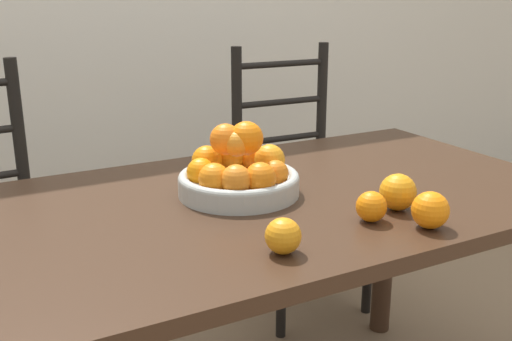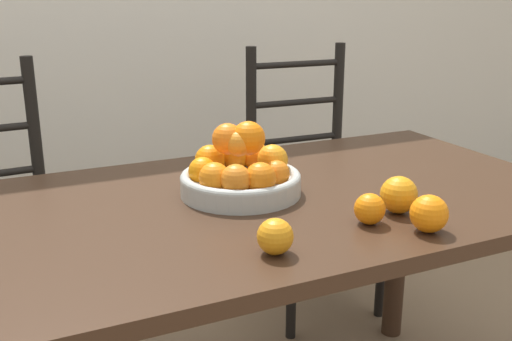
{
  "view_description": "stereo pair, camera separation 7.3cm",
  "coord_description": "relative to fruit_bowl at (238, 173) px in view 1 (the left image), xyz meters",
  "views": [
    {
      "loc": [
        -0.65,
        -1.17,
        1.21
      ],
      "look_at": [
        -0.04,
        -0.04,
        0.82
      ],
      "focal_mm": 42.0,
      "sensor_mm": 36.0,
      "label": 1
    },
    {
      "loc": [
        -0.58,
        -1.2,
        1.21
      ],
      "look_at": [
        -0.04,
        -0.04,
        0.82
      ],
      "focal_mm": 42.0,
      "sensor_mm": 36.0,
      "label": 2
    }
  ],
  "objects": [
    {
      "name": "orange_loose_1",
      "position": [
        0.17,
        -0.29,
        -0.02
      ],
      "size": [
        0.07,
        0.07,
        0.07
      ],
      "color": "orange",
      "rests_on": "dining_table"
    },
    {
      "name": "dining_table",
      "position": [
        0.04,
        -0.05,
        -0.16
      ],
      "size": [
        1.52,
        0.83,
        0.74
      ],
      "color": "#382316",
      "rests_on": "ground_plane"
    },
    {
      "name": "orange_loose_0",
      "position": [
        0.26,
        -0.26,
        -0.01
      ],
      "size": [
        0.08,
        0.08,
        0.08
      ],
      "color": "orange",
      "rests_on": "dining_table"
    },
    {
      "name": "chair_right",
      "position": [
        0.57,
        0.64,
        -0.3
      ],
      "size": [
        0.43,
        0.41,
        1.01
      ],
      "rotation": [
        0.0,
        0.0,
        -0.03
      ],
      "color": "black",
      "rests_on": "ground_plane"
    },
    {
      "name": "orange_loose_2",
      "position": [
        0.25,
        -0.38,
        -0.02
      ],
      "size": [
        0.08,
        0.08,
        0.08
      ],
      "color": "orange",
      "rests_on": "dining_table"
    },
    {
      "name": "fruit_bowl",
      "position": [
        0.0,
        0.0,
        0.0
      ],
      "size": [
        0.29,
        0.29,
        0.18
      ],
      "color": "#B2B7B2",
      "rests_on": "dining_table"
    },
    {
      "name": "orange_loose_3",
      "position": [
        -0.08,
        -0.34,
        -0.02
      ],
      "size": [
        0.07,
        0.07,
        0.07
      ],
      "color": "orange",
      "rests_on": "dining_table"
    }
  ]
}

